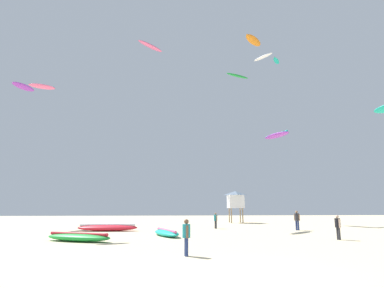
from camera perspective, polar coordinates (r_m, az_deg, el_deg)
ground_plane at (r=11.89m, az=7.16°, el=-22.02°), size 120.00×120.00×0.00m
person_foreground at (r=15.33m, az=-1.02°, el=-15.92°), size 0.37×0.54×1.66m
person_midground at (r=24.36m, az=24.70°, el=-13.11°), size 0.37×0.54×1.64m
person_left at (r=31.94m, az=18.32°, el=-12.62°), size 0.41×0.49×1.79m
person_right at (r=32.62m, az=4.26°, el=-13.32°), size 0.35×0.49×1.55m
kite_grounded_near at (r=22.53m, az=-19.72°, el=-15.46°), size 4.88×3.11×0.57m
kite_grounded_mid at (r=30.50m, az=-14.92°, el=-14.30°), size 5.38×1.68×0.68m
kite_grounded_far at (r=24.96m, az=-4.62°, el=-15.59°), size 2.62×4.47×0.54m
lifeguard_tower at (r=43.47m, az=7.82°, el=-9.80°), size 2.30×2.30×4.15m
kite_aloft_0 at (r=59.23m, az=14.90°, el=14.24°), size 2.14×2.88×0.36m
kite_aloft_1 at (r=45.21m, az=-28.02°, el=9.06°), size 2.22×3.26×0.70m
kite_aloft_2 at (r=42.39m, az=14.93°, el=1.51°), size 2.78×4.62×0.60m
kite_aloft_3 at (r=43.13m, az=-7.48°, el=17.02°), size 3.64×3.71×0.72m
kite_aloft_4 at (r=47.98m, az=8.16°, el=12.02°), size 3.95×2.64×0.85m
kite_aloft_5 at (r=40.46m, az=12.62°, el=14.99°), size 2.18×2.72×0.43m
kite_aloft_6 at (r=30.06m, az=-25.32°, el=9.33°), size 2.13×1.39×0.40m
kite_aloft_8 at (r=53.90m, az=10.96°, el=17.81°), size 3.84×3.85×1.08m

